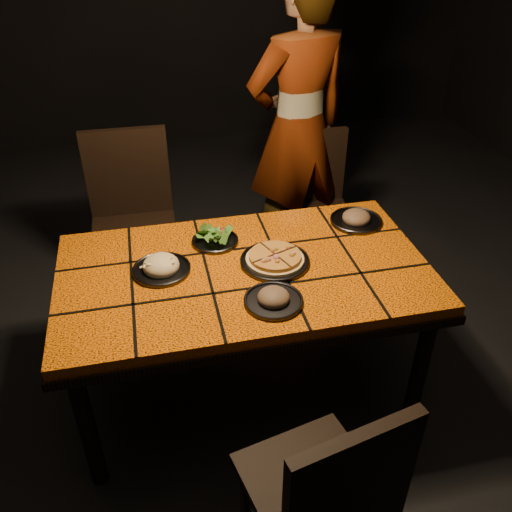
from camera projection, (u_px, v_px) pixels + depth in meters
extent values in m
cube|color=black|center=(246.00, 390.00, 2.78)|extent=(6.00, 7.00, 0.04)
cube|color=orange|center=(244.00, 272.00, 2.37)|extent=(1.60, 0.90, 0.05)
cube|color=black|center=(244.00, 281.00, 2.39)|extent=(1.62, 0.92, 0.04)
cylinder|color=black|center=(88.00, 429.00, 2.16)|extent=(0.07, 0.07, 0.66)
cylinder|color=black|center=(419.00, 370.00, 2.42)|extent=(0.07, 0.07, 0.66)
cylinder|color=black|center=(92.00, 312.00, 2.76)|extent=(0.07, 0.07, 0.66)
cylinder|color=black|center=(358.00, 275.00, 3.02)|extent=(0.07, 0.07, 0.66)
cube|color=black|center=(312.00, 484.00, 1.82)|extent=(0.51, 0.51, 0.04)
cube|color=black|center=(351.00, 487.00, 1.54)|extent=(0.42, 0.13, 0.46)
cylinder|color=black|center=(324.00, 467.00, 2.14)|extent=(0.04, 0.04, 0.43)
cylinder|color=black|center=(245.00, 501.00, 2.02)|extent=(0.04, 0.04, 0.43)
cube|color=black|center=(135.00, 234.00, 3.05)|extent=(0.48, 0.48, 0.04)
cube|color=black|center=(128.00, 172.00, 3.07)|extent=(0.47, 0.05, 0.51)
cylinder|color=black|center=(107.00, 295.00, 3.01)|extent=(0.04, 0.04, 0.48)
cylinder|color=black|center=(175.00, 286.00, 3.08)|extent=(0.04, 0.04, 0.48)
cylinder|color=black|center=(108.00, 257.00, 3.32)|extent=(0.04, 0.04, 0.48)
cylinder|color=black|center=(170.00, 250.00, 3.39)|extent=(0.04, 0.04, 0.48)
cube|color=black|center=(318.00, 217.00, 3.31)|extent=(0.43, 0.43, 0.04)
cube|color=black|center=(311.00, 166.00, 3.32)|extent=(0.42, 0.05, 0.46)
cylinder|color=black|center=(296.00, 267.00, 3.27)|extent=(0.04, 0.04, 0.43)
cylinder|color=black|center=(350.00, 261.00, 3.33)|extent=(0.04, 0.04, 0.43)
cylinder|color=black|center=(283.00, 238.00, 3.55)|extent=(0.04, 0.04, 0.43)
cylinder|color=black|center=(333.00, 232.00, 3.61)|extent=(0.04, 0.04, 0.43)
imported|color=brown|center=(298.00, 129.00, 3.22)|extent=(0.77, 0.61, 1.86)
cylinder|color=#323237|center=(275.00, 262.00, 2.38)|extent=(0.31, 0.31, 0.01)
torus|color=#323237|center=(275.00, 260.00, 2.38)|extent=(0.31, 0.31, 0.01)
cylinder|color=tan|center=(275.00, 259.00, 2.37)|extent=(0.33, 0.33, 0.01)
cylinder|color=gold|center=(275.00, 256.00, 2.36)|extent=(0.30, 0.30, 0.02)
cylinder|color=#323237|center=(162.00, 270.00, 2.33)|extent=(0.25, 0.25, 0.01)
torus|color=#323237|center=(161.00, 269.00, 2.32)|extent=(0.25, 0.25, 0.01)
ellipsoid|color=beige|center=(161.00, 265.00, 2.31)|extent=(0.15, 0.15, 0.08)
cylinder|color=#323237|center=(215.00, 241.00, 2.52)|extent=(0.22, 0.22, 0.01)
torus|color=#323237|center=(215.00, 240.00, 2.51)|extent=(0.22, 0.22, 0.01)
cylinder|color=#323237|center=(273.00, 301.00, 2.15)|extent=(0.24, 0.24, 0.01)
torus|color=#323237|center=(274.00, 300.00, 2.15)|extent=(0.24, 0.24, 0.01)
ellipsoid|color=brown|center=(274.00, 296.00, 2.14)|extent=(0.14, 0.14, 0.08)
cylinder|color=#323237|center=(356.00, 221.00, 2.67)|extent=(0.25, 0.25, 0.01)
torus|color=#323237|center=(356.00, 220.00, 2.67)|extent=(0.26, 0.26, 0.01)
ellipsoid|color=brown|center=(357.00, 216.00, 2.66)|extent=(0.15, 0.15, 0.08)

